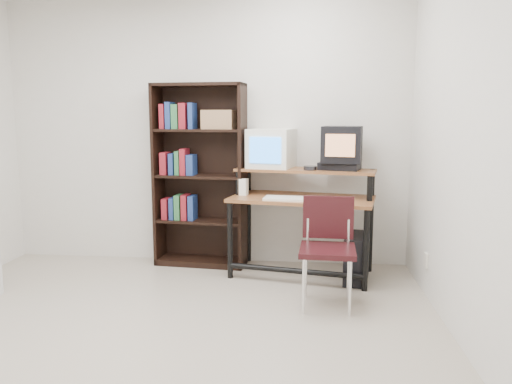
# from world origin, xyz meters

# --- Properties ---
(floor) EXTENTS (4.00, 4.00, 0.01)m
(floor) POSITION_xyz_m (0.00, 0.00, -0.01)
(floor) COLOR #B5A896
(floor) RESTS_ON ground
(back_wall) EXTENTS (4.00, 0.01, 2.60)m
(back_wall) POSITION_xyz_m (0.00, 2.00, 1.30)
(back_wall) COLOR silver
(back_wall) RESTS_ON floor
(right_wall) EXTENTS (0.01, 4.00, 2.60)m
(right_wall) POSITION_xyz_m (2.00, 0.00, 1.30)
(right_wall) COLOR silver
(right_wall) RESTS_ON floor
(computer_desk) EXTENTS (1.39, 0.88, 0.98)m
(computer_desk) POSITION_xyz_m (0.97, 1.62, 0.70)
(computer_desk) COLOR brown
(computer_desk) RESTS_ON floor
(crt_monitor) EXTENTS (0.48, 0.48, 0.38)m
(crt_monitor) POSITION_xyz_m (0.66, 1.83, 1.16)
(crt_monitor) COLOR white
(crt_monitor) RESTS_ON computer_desk
(vcr) EXTENTS (0.42, 0.35, 0.08)m
(vcr) POSITION_xyz_m (1.30, 1.70, 1.01)
(vcr) COLOR black
(vcr) RESTS_ON computer_desk
(crt_tv) EXTENTS (0.40, 0.40, 0.33)m
(crt_tv) POSITION_xyz_m (1.32, 1.70, 1.21)
(crt_tv) COLOR black
(crt_tv) RESTS_ON vcr
(cd_spindle) EXTENTS (0.12, 0.12, 0.05)m
(cd_spindle) POSITION_xyz_m (1.03, 1.63, 0.99)
(cd_spindle) COLOR #26262B
(cd_spindle) RESTS_ON computer_desk
(keyboard) EXTENTS (0.49, 0.26, 0.03)m
(keyboard) POSITION_xyz_m (0.86, 1.45, 0.74)
(keyboard) COLOR white
(keyboard) RESTS_ON computer_desk
(mousepad) EXTENTS (0.23, 0.19, 0.01)m
(mousepad) POSITION_xyz_m (1.26, 1.43, 0.72)
(mousepad) COLOR black
(mousepad) RESTS_ON computer_desk
(mouse) EXTENTS (0.11, 0.08, 0.03)m
(mouse) POSITION_xyz_m (1.24, 1.43, 0.74)
(mouse) COLOR white
(mouse) RESTS_ON mousepad
(desk_speaker) EXTENTS (0.10, 0.09, 0.17)m
(desk_speaker) POSITION_xyz_m (0.41, 1.67, 0.80)
(desk_speaker) COLOR white
(desk_speaker) RESTS_ON computer_desk
(pc_tower) EXTENTS (0.27, 0.48, 0.42)m
(pc_tower) POSITION_xyz_m (1.46, 1.47, 0.21)
(pc_tower) COLOR black
(pc_tower) RESTS_ON floor
(school_chair) EXTENTS (0.44, 0.44, 0.84)m
(school_chair) POSITION_xyz_m (1.17, 0.89, 0.52)
(school_chair) COLOR black
(school_chair) RESTS_ON floor
(bookshelf) EXTENTS (0.91, 0.38, 1.78)m
(bookshelf) POSITION_xyz_m (-0.04, 1.86, 0.91)
(bookshelf) COLOR black
(bookshelf) RESTS_ON floor
(wall_outlet) EXTENTS (0.02, 0.08, 0.12)m
(wall_outlet) POSITION_xyz_m (1.99, 1.15, 0.30)
(wall_outlet) COLOR beige
(wall_outlet) RESTS_ON right_wall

